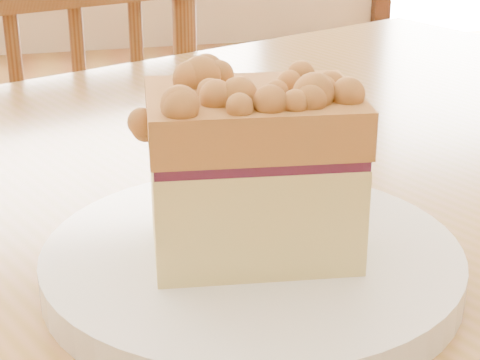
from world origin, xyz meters
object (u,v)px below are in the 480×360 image
Objects in this scene: cafe_table_main at (236,317)px; cafe_chair_main at (59,225)px; plate at (252,264)px; cake_slice at (254,159)px.

cafe_chair_main is at bearing 77.50° from cafe_table_main.
cafe_table_main is 5.74× the size of plate.
cafe_table_main is 0.71m from cafe_chair_main.
cake_slice is (0.11, -0.79, 0.39)m from cafe_chair_main.
cafe_table_main is 0.21m from cake_slice.
cake_slice is (-0.02, -0.12, 0.18)m from cafe_table_main.
cake_slice is at bearing -121.67° from cafe_table_main.
plate is at bearing 79.21° from cafe_chair_main.
cake_slice reaches higher than cafe_table_main.
cake_slice reaches higher than plate.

